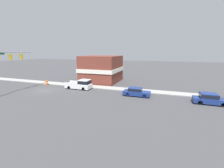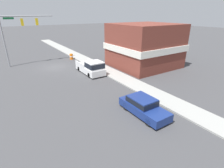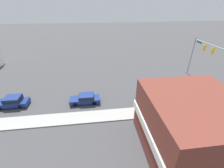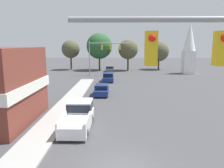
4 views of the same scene
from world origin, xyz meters
TOP-DOWN VIEW (x-y plane):
  - ground_plane at (0.00, 0.00)m, footprint 200.00×200.00m
  - sidewalk_curb at (-5.70, 0.00)m, footprint 2.40×60.00m
  - near_signal_assembly at (3.69, -4.11)m, footprint 7.67×0.49m
  - car_lead at (-2.15, 17.64)m, footprint 1.81×4.55m
  - pickup_truck_parked at (-3.26, 6.16)m, footprint 2.07×5.33m
  - construction_barrel at (-3.90, -3.17)m, footprint 0.59×0.59m
  - corner_brick_building at (-11.97, 7.04)m, footprint 9.44×8.84m

SIDE VIEW (x-z plane):
  - ground_plane at x=0.00m, z-range 0.00..0.00m
  - sidewalk_curb at x=-5.70m, z-range 0.00..0.14m
  - construction_barrel at x=-3.90m, z-range 0.01..1.02m
  - car_lead at x=-2.15m, z-range 0.03..1.48m
  - pickup_truck_parked at x=-3.26m, z-range -0.02..1.94m
  - corner_brick_building at x=-11.97m, z-range -0.02..6.39m
  - near_signal_assembly at x=3.69m, z-range 1.78..9.69m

